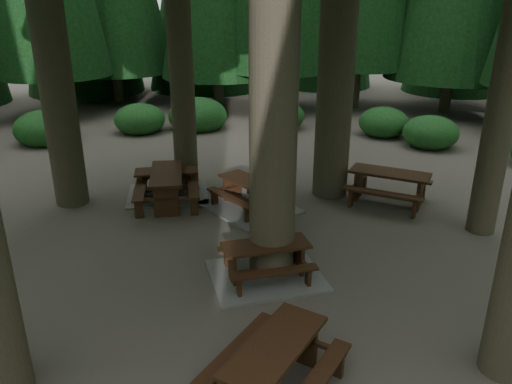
{
  "coord_description": "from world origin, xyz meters",
  "views": [
    {
      "loc": [
        0.61,
        -8.16,
        4.88
      ],
      "look_at": [
        0.49,
        1.47,
        1.1
      ],
      "focal_mm": 35.0,
      "sensor_mm": 36.0,
      "label": 1
    }
  ],
  "objects_px": {
    "picnic_table_a": "(266,266)",
    "picnic_table_f": "(249,199)",
    "picnic_table_b": "(167,183)",
    "picnic_table_c": "(168,187)",
    "picnic_table_d": "(389,182)",
    "picnic_table_e": "(275,360)"
  },
  "relations": [
    {
      "from": "picnic_table_b",
      "to": "picnic_table_e",
      "type": "bearing_deg",
      "value": -166.95
    },
    {
      "from": "picnic_table_b",
      "to": "picnic_table_f",
      "type": "bearing_deg",
      "value": -105.9
    },
    {
      "from": "picnic_table_a",
      "to": "picnic_table_b",
      "type": "relative_size",
      "value": 1.12
    },
    {
      "from": "picnic_table_a",
      "to": "picnic_table_e",
      "type": "bearing_deg",
      "value": -103.96
    },
    {
      "from": "picnic_table_d",
      "to": "picnic_table_a",
      "type": "bearing_deg",
      "value": -104.73
    },
    {
      "from": "picnic_table_b",
      "to": "picnic_table_f",
      "type": "xyz_separation_m",
      "value": [
        2.06,
        -0.26,
        -0.32
      ]
    },
    {
      "from": "picnic_table_a",
      "to": "picnic_table_f",
      "type": "height_order",
      "value": "picnic_table_f"
    },
    {
      "from": "picnic_table_d",
      "to": "picnic_table_f",
      "type": "bearing_deg",
      "value": -147.7
    },
    {
      "from": "picnic_table_e",
      "to": "picnic_table_d",
      "type": "bearing_deg",
      "value": 5.94
    },
    {
      "from": "picnic_table_a",
      "to": "picnic_table_b",
      "type": "bearing_deg",
      "value": 109.23
    },
    {
      "from": "picnic_table_c",
      "to": "picnic_table_f",
      "type": "bearing_deg",
      "value": -30.28
    },
    {
      "from": "picnic_table_a",
      "to": "picnic_table_e",
      "type": "relative_size",
      "value": 1.07
    },
    {
      "from": "picnic_table_b",
      "to": "picnic_table_c",
      "type": "bearing_deg",
      "value": 1.52
    },
    {
      "from": "picnic_table_a",
      "to": "picnic_table_d",
      "type": "relative_size",
      "value": 1.0
    },
    {
      "from": "picnic_table_b",
      "to": "picnic_table_d",
      "type": "distance_m",
      "value": 5.55
    },
    {
      "from": "picnic_table_d",
      "to": "picnic_table_e",
      "type": "relative_size",
      "value": 1.07
    },
    {
      "from": "picnic_table_b",
      "to": "picnic_table_c",
      "type": "height_order",
      "value": "picnic_table_b"
    },
    {
      "from": "picnic_table_c",
      "to": "picnic_table_e",
      "type": "height_order",
      "value": "picnic_table_e"
    },
    {
      "from": "picnic_table_c",
      "to": "picnic_table_f",
      "type": "xyz_separation_m",
      "value": [
        2.16,
        -0.84,
        0.02
      ]
    },
    {
      "from": "picnic_table_c",
      "to": "picnic_table_f",
      "type": "relative_size",
      "value": 0.82
    },
    {
      "from": "picnic_table_c",
      "to": "picnic_table_d",
      "type": "xyz_separation_m",
      "value": [
        5.65,
        -0.44,
        0.32
      ]
    },
    {
      "from": "picnic_table_c",
      "to": "picnic_table_b",
      "type": "bearing_deg",
      "value": -88.92
    }
  ]
}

